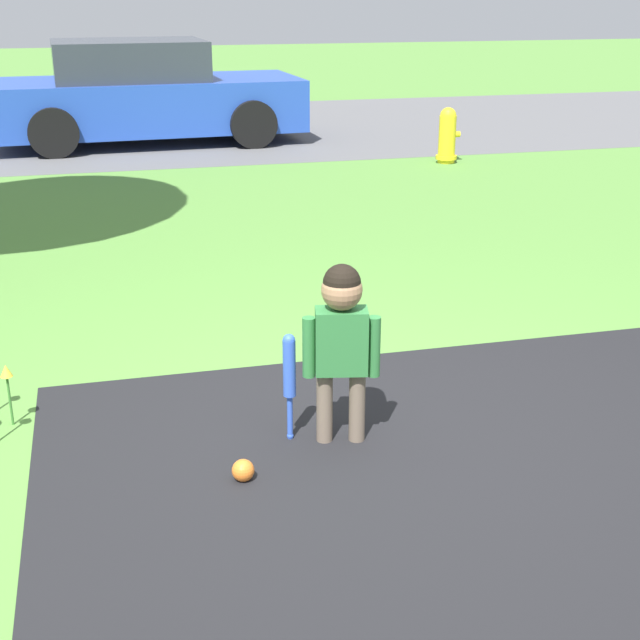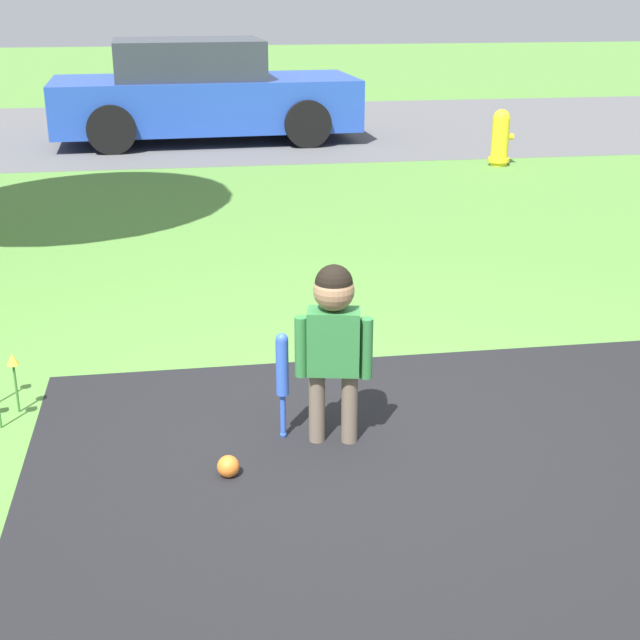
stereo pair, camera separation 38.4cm
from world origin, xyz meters
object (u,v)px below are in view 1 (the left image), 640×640
Objects in this scene: child at (341,329)px; fire_hydrant at (447,136)px; baseball_bat at (289,372)px; sports_ball at (243,470)px; parked_car at (144,95)px.

child reaches higher than fire_hydrant.
sports_ball is at bearing -131.09° from baseball_bat.
parked_car is (0.20, 9.23, 0.59)m from sports_ball.
sports_ball is 0.02× the size of parked_car.
baseball_bat reaches higher than sports_ball.
parked_car is at bearing 88.73° from sports_ball.
sports_ball is 9.25m from parked_car.
child is at bearing -90.42° from parked_car.
fire_hydrant reaches higher than baseball_bat.
parked_car is (-3.46, 2.44, 0.31)m from fire_hydrant.
parked_car is (-0.31, 8.98, 0.07)m from child.
fire_hydrant is (3.15, 6.55, -0.24)m from child.
baseball_bat is 0.13× the size of parked_car.
parked_car reaches higher than baseball_bat.
parked_car is at bearing 90.50° from baseball_bat.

